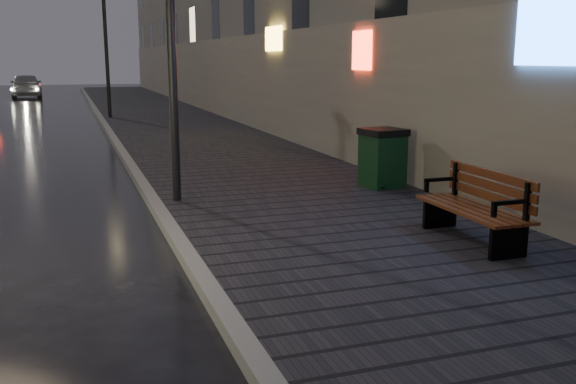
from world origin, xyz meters
name	(u,v)px	position (x,y,z in m)	size (l,w,h in m)	color
sidewalk	(166,120)	(3.90, 21.00, 0.07)	(4.60, 58.00, 0.15)	black
curb	(103,122)	(1.50, 21.00, 0.07)	(0.20, 58.00, 0.15)	slate
lamp_far	(105,30)	(1.85, 22.00, 3.49)	(0.36, 0.36, 5.28)	black
bench	(477,206)	(5.06, 2.34, 0.61)	(0.64, 1.80, 0.92)	black
trash_bin	(382,157)	(5.57, 5.93, 0.69)	(0.78, 0.78, 1.06)	black
car_far	(26,86)	(-2.04, 39.36, 0.75)	(1.78, 4.43, 1.51)	#9D9EA4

